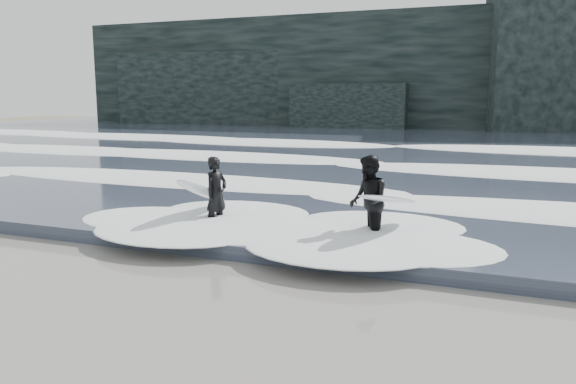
# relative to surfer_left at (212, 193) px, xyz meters

# --- Properties ---
(ground) EXTENTS (120.00, 120.00, 0.00)m
(ground) POSITION_rel_surfer_left_xyz_m (1.25, -5.08, -0.85)
(ground) COLOR olive
(ground) RESTS_ON ground
(sea) EXTENTS (90.00, 52.00, 0.30)m
(sea) POSITION_rel_surfer_left_xyz_m (1.25, 23.92, -0.70)
(sea) COLOR #313848
(sea) RESTS_ON ground
(headland) EXTENTS (70.00, 9.00, 10.00)m
(headland) POSITION_rel_surfer_left_xyz_m (1.25, 40.92, 4.15)
(headland) COLOR black
(headland) RESTS_ON ground
(foam_near) EXTENTS (60.00, 3.20, 0.20)m
(foam_near) POSITION_rel_surfer_left_xyz_m (1.25, 3.92, -0.45)
(foam_near) COLOR white
(foam_near) RESTS_ON sea
(foam_mid) EXTENTS (60.00, 4.00, 0.24)m
(foam_mid) POSITION_rel_surfer_left_xyz_m (1.25, 10.92, -0.43)
(foam_mid) COLOR white
(foam_mid) RESTS_ON sea
(foam_far) EXTENTS (60.00, 4.80, 0.30)m
(foam_far) POSITION_rel_surfer_left_xyz_m (1.25, 19.92, -0.40)
(foam_far) COLOR white
(foam_far) RESTS_ON sea
(surfer_left) EXTENTS (1.09, 2.28, 1.68)m
(surfer_left) POSITION_rel_surfer_left_xyz_m (0.00, 0.00, 0.00)
(surfer_left) COLOR black
(surfer_left) RESTS_ON ground
(surfer_right) EXTENTS (1.53, 2.39, 1.86)m
(surfer_right) POSITION_rel_surfer_left_xyz_m (3.67, -0.07, 0.09)
(surfer_right) COLOR black
(surfer_right) RESTS_ON ground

